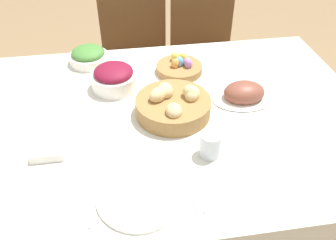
% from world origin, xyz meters
% --- Properties ---
extents(ground_plane, '(12.00, 12.00, 0.00)m').
position_xyz_m(ground_plane, '(0.00, 0.00, 0.00)').
color(ground_plane, '#937551').
extents(dining_table, '(1.71, 1.15, 0.74)m').
position_xyz_m(dining_table, '(0.00, 0.00, 0.37)').
color(dining_table, silver).
rests_on(dining_table, ground).
extents(chair_far_right, '(0.45, 0.45, 1.01)m').
position_xyz_m(chair_far_right, '(0.43, 0.93, 0.54)').
color(chair_far_right, brown).
rests_on(chair_far_right, ground).
extents(chair_far_center, '(0.46, 0.46, 1.01)m').
position_xyz_m(chair_far_center, '(-0.01, 0.93, 0.54)').
color(chair_far_center, brown).
rests_on(chair_far_center, ground).
extents(bread_basket, '(0.30, 0.30, 0.12)m').
position_xyz_m(bread_basket, '(0.06, -0.00, 0.78)').
color(bread_basket, '#9E7542').
rests_on(bread_basket, dining_table).
extents(egg_basket, '(0.21, 0.21, 0.08)m').
position_xyz_m(egg_basket, '(0.14, 0.31, 0.76)').
color(egg_basket, '#9E7542').
rests_on(egg_basket, dining_table).
extents(ham_platter, '(0.26, 0.18, 0.09)m').
position_xyz_m(ham_platter, '(0.36, 0.05, 0.77)').
color(ham_platter, white).
rests_on(ham_platter, dining_table).
extents(green_salad_bowl, '(0.18, 0.18, 0.08)m').
position_xyz_m(green_salad_bowl, '(-0.28, 0.46, 0.78)').
color(green_salad_bowl, white).
rests_on(green_salad_bowl, dining_table).
extents(beet_salad_bowl, '(0.20, 0.20, 0.11)m').
position_xyz_m(beet_salad_bowl, '(-0.16, 0.22, 0.79)').
color(beet_salad_bowl, white).
rests_on(beet_salad_bowl, dining_table).
extents(dinner_plate, '(0.27, 0.27, 0.01)m').
position_xyz_m(dinner_plate, '(-0.11, -0.40, 0.75)').
color(dinner_plate, white).
rests_on(dinner_plate, dining_table).
extents(fork, '(0.02, 0.18, 0.00)m').
position_xyz_m(fork, '(-0.27, -0.40, 0.74)').
color(fork, silver).
rests_on(fork, dining_table).
extents(knife, '(0.02, 0.18, 0.00)m').
position_xyz_m(knife, '(0.05, -0.40, 0.74)').
color(knife, silver).
rests_on(knife, dining_table).
extents(spoon, '(0.02, 0.18, 0.00)m').
position_xyz_m(spoon, '(0.08, -0.40, 0.74)').
color(spoon, silver).
rests_on(spoon, dining_table).
extents(drinking_cup, '(0.08, 0.08, 0.09)m').
position_xyz_m(drinking_cup, '(0.14, -0.25, 0.79)').
color(drinking_cup, silver).
rests_on(drinking_cup, dining_table).
extents(butter_dish, '(0.11, 0.07, 0.03)m').
position_xyz_m(butter_dish, '(-0.41, -0.17, 0.76)').
color(butter_dish, white).
rests_on(butter_dish, dining_table).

